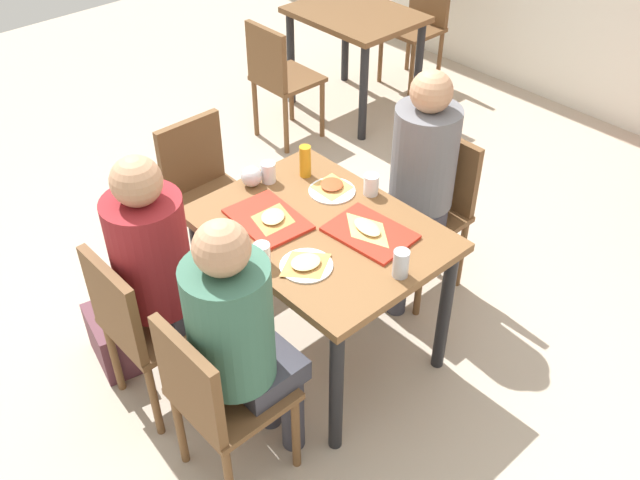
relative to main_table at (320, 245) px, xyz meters
The scene contains 27 objects.
ground_plane 0.66m from the main_table, ahead, with size 10.00×10.00×0.02m, color #B7A893.
main_table is the anchor object (origin of this frame).
chair_near_left 0.84m from the main_table, 108.75° to the right, with size 0.40×0.40×0.87m.
chair_near_right 0.84m from the main_table, 71.25° to the right, with size 0.40×0.40×0.87m.
chair_far_side 0.80m from the main_table, 90.00° to the left, with size 0.40×0.40×0.87m.
chair_left_end 0.93m from the main_table, behind, with size 0.40×0.40×0.87m.
person_in_red 0.71m from the main_table, 112.44° to the right, with size 0.32×0.42×1.28m.
person_in_brown_jacket 0.71m from the main_table, 67.56° to the right, with size 0.32×0.42×1.28m.
person_far_side 0.66m from the main_table, 90.00° to the left, with size 0.32×0.42×1.28m.
tray_red_near 0.26m from the main_table, 142.88° to the right, with size 0.36×0.26×0.02m, color red.
tray_red_far 0.25m from the main_table, 32.98° to the left, with size 0.36×0.26×0.02m, color red.
paper_plate_center 0.30m from the main_table, 125.78° to the left, with size 0.22×0.22×0.01m, color white.
paper_plate_near_edge 0.30m from the main_table, 54.22° to the right, with size 0.22×0.22×0.01m, color white.
pizza_slice_a 0.25m from the main_table, 140.99° to the right, with size 0.22×0.23×0.02m.
pizza_slice_b 0.25m from the main_table, 35.06° to the left, with size 0.23×0.15×0.02m.
pizza_slice_c 0.32m from the main_table, 126.87° to the left, with size 0.23×0.23×0.02m.
pizza_slice_d 0.30m from the main_table, 54.71° to the right, with size 0.18×0.20×0.02m.
plastic_cup_a 0.38m from the main_table, 94.44° to the left, with size 0.07×0.07×0.10m, color white.
plastic_cup_b 0.38m from the main_table, 85.56° to the right, with size 0.07×0.07×0.10m, color white.
plastic_cup_c 0.46m from the main_table, behind, with size 0.07×0.07×0.10m, color white.
soda_can 0.49m from the main_table, ahead, with size 0.07×0.07×0.12m, color #B7BCC6.
condiment_bottle 0.45m from the main_table, 147.36° to the left, with size 0.06×0.06×0.16m, color orange.
foil_bundle 0.48m from the main_table, behind, with size 0.10×0.10×0.10m, color silver.
handbag 1.14m from the main_table, 127.49° to the right, with size 0.32×0.16×0.28m, color #592D38.
background_table 2.55m from the main_table, 131.80° to the left, with size 0.90×0.70×0.76m.
background_chair_near 2.07m from the main_table, 145.51° to the left, with size 0.40×0.40×0.87m.
background_chair_far 3.14m from the main_table, 122.83° to the left, with size 0.40×0.40×0.87m.
Camera 1 is at (1.82, -1.67, 2.65)m, focal length 39.84 mm.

